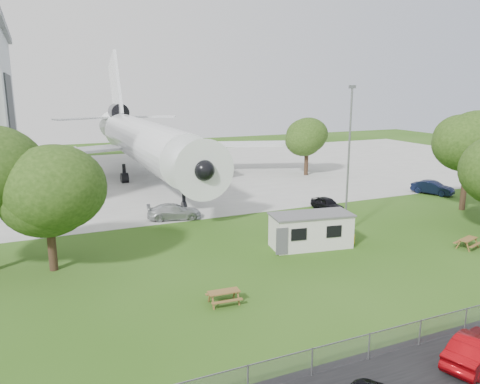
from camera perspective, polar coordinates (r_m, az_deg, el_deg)
name	(u,v)px	position (r m, az deg, el deg)	size (l,w,h in m)	color
ground	(298,276)	(31.11, 7.11, -10.13)	(160.00, 160.00, 0.00)	#3E6321
concrete_apron	(156,176)	(65.35, -10.20, 1.99)	(120.00, 46.00, 0.03)	#B7B7B2
airliner	(143,140)	(62.07, -11.72, 6.27)	(46.36, 47.73, 17.69)	white
site_cabin	(311,230)	(36.21, 8.65, -4.63)	(6.92, 3.62, 2.62)	silver
picnic_west	(224,304)	(27.32, -1.98, -13.43)	(1.80, 1.50, 0.76)	brown
picnic_east	(467,248)	(39.86, 25.95, -6.16)	(1.80, 1.50, 0.76)	brown
fence	(402,350)	(24.36, 19.19, -17.69)	(58.00, 0.04, 1.30)	gray
lamp_mast	(348,163)	(38.90, 13.08, 3.50)	(0.16, 0.16, 12.00)	slate
tree_west_small	(47,192)	(32.70, -22.48, -0.05)	(6.96, 6.96, 8.83)	#382619
tree_east_back	(469,140)	(50.52, 26.17, 5.75)	(6.82, 6.82, 10.43)	#382619
tree_far_apron	(307,139)	(64.56, 8.17, 6.45)	(5.89, 5.89, 8.01)	#382619
car_centre_sedan	(476,350)	(24.20, 26.86, -16.76)	(1.47, 4.21, 1.39)	#97070C
car_ne_hatch	(327,204)	(47.06, 10.58, -1.46)	(1.52, 3.79, 1.29)	black
car_ne_sedan	(432,188)	(57.47, 22.42, 0.48)	(1.58, 4.54, 1.50)	black
car_apron_van	(174,212)	(43.63, -8.05, -2.40)	(2.01, 4.94, 1.43)	#B3B6BA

